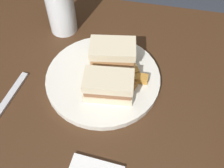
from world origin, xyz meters
The scene contains 9 objects.
dining_table centered at (0.00, 0.00, 0.38)m, with size 1.00×0.80×0.77m, color #422816.
plate centered at (-0.06, 0.06, 0.77)m, with size 0.29×0.29×0.02m, color silver.
sandwich_half_left centered at (-0.03, 0.01, 0.81)m, with size 0.12×0.08×0.06m.
sandwich_half_right centered at (-0.04, 0.11, 0.81)m, with size 0.12×0.09×0.06m.
potato_wedge_front centered at (0.01, 0.09, 0.79)m, with size 0.04×0.02×0.02m, color #B77F33.
potato_wedge_middle centered at (0.01, 0.02, 0.79)m, with size 0.05×0.02×0.02m, color #AD702D.
potato_wedge_back centered at (0.03, 0.06, 0.79)m, with size 0.04×0.02×0.02m, color #B77F33.
pint_glass centered at (-0.22, 0.23, 0.83)m, with size 0.08×0.08×0.14m.
fork centered at (-0.27, -0.05, 0.77)m, with size 0.18×0.02×0.01m, color silver.
Camera 1 is at (0.05, -0.34, 1.30)m, focal length 41.77 mm.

